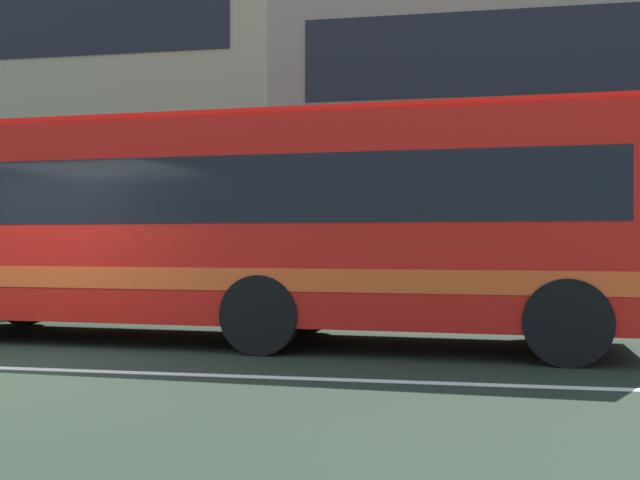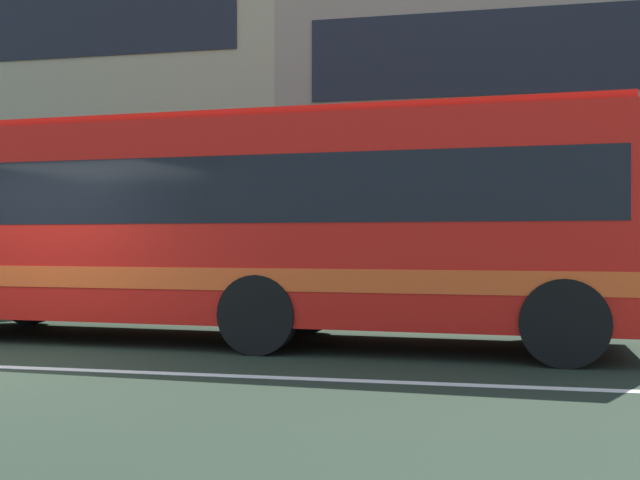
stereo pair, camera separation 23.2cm
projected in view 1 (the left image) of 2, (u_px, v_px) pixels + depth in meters
name	position (u px, v px, depth m)	size (l,w,h in m)	color
hedge_row_far	(27.00, 290.00, 15.57)	(12.00, 1.10, 0.77)	#234C19
transit_bus	(242.00, 220.00, 10.55)	(10.70, 3.05, 3.11)	red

